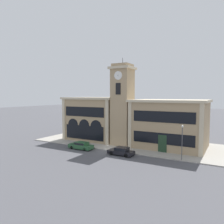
# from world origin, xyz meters

# --- Properties ---
(ground_plane) EXTENTS (300.00, 300.00, 0.00)m
(ground_plane) POSITION_xyz_m (0.00, 0.00, 0.00)
(ground_plane) COLOR #4C4C51
(sidewalk_kerb) EXTENTS (38.89, 15.21, 0.15)m
(sidewalk_kerb) POSITION_xyz_m (0.00, 7.60, 0.07)
(sidewalk_kerb) COLOR #A39E93
(sidewalk_kerb) RESTS_ON ground_plane
(clock_tower) EXTENTS (4.39, 4.39, 17.47)m
(clock_tower) POSITION_xyz_m (-0.00, 5.30, 8.19)
(clock_tower) COLOR tan
(clock_tower) RESTS_ON ground_plane
(town_hall_left_wing) EXTENTS (12.73, 10.44, 9.67)m
(town_hall_left_wing) POSITION_xyz_m (-8.16, 8.30, 4.86)
(town_hall_left_wing) COLOR tan
(town_hall_left_wing) RESTS_ON ground_plane
(town_hall_right_wing) EXTENTS (14.00, 10.44, 9.27)m
(town_hall_right_wing) POSITION_xyz_m (8.79, 8.31, 4.66)
(town_hall_right_wing) COLOR tan
(town_hall_right_wing) RESTS_ON ground_plane
(parked_car_near) EXTENTS (4.84, 1.92, 1.36)m
(parked_car_near) POSITION_xyz_m (-5.31, -1.39, 0.71)
(parked_car_near) COLOR #285633
(parked_car_near) RESTS_ON ground_plane
(parked_car_mid) EXTENTS (4.48, 1.96, 1.37)m
(parked_car_mid) POSITION_xyz_m (3.18, -1.39, 0.72)
(parked_car_mid) COLOR black
(parked_car_mid) RESTS_ON ground_plane
(street_lamp) EXTENTS (0.36, 0.36, 5.39)m
(street_lamp) POSITION_xyz_m (12.75, 0.38, 3.72)
(street_lamp) COLOR #4C4C51
(street_lamp) RESTS_ON sidewalk_kerb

